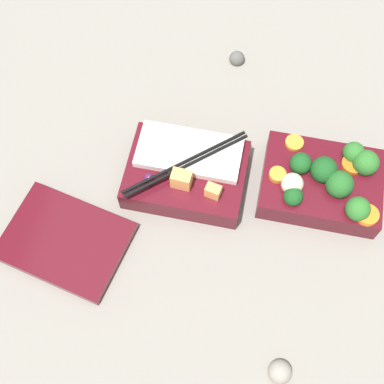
# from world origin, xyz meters

# --- Properties ---
(ground_plane) EXTENTS (3.00, 3.00, 0.00)m
(ground_plane) POSITION_xyz_m (0.00, 0.00, 0.00)
(ground_plane) COLOR gray
(bento_tray_vegetable) EXTENTS (0.18, 0.14, 0.07)m
(bento_tray_vegetable) POSITION_xyz_m (-0.11, 0.00, 0.03)
(bento_tray_vegetable) COLOR #510F19
(bento_tray_vegetable) RESTS_ON ground_plane
(bento_tray_rice) EXTENTS (0.18, 0.14, 0.07)m
(bento_tray_rice) POSITION_xyz_m (0.10, 0.02, 0.02)
(bento_tray_rice) COLOR #510F19
(bento_tray_rice) RESTS_ON ground_plane
(bento_lid) EXTENTS (0.20, 0.16, 0.01)m
(bento_lid) POSITION_xyz_m (0.25, 0.16, 0.01)
(bento_lid) COLOR #510F19
(bento_lid) RESTS_ON ground_plane
(pebble_0) EXTENTS (0.03, 0.03, 0.03)m
(pebble_0) POSITION_xyz_m (0.06, -0.22, 0.01)
(pebble_0) COLOR #595651
(pebble_0) RESTS_ON ground_plane
(pebble_1) EXTENTS (0.03, 0.03, 0.03)m
(pebble_1) POSITION_xyz_m (-0.08, 0.28, 0.01)
(pebble_1) COLOR gray
(pebble_1) RESTS_ON ground_plane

